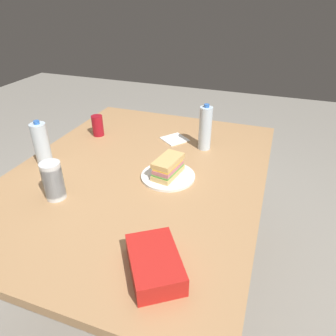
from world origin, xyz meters
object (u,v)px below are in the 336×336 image
object	(u,v)px
plastic_cup_stack	(53,181)
water_bottle_spare	(41,143)
paper_plate	(168,176)
water_bottle_tall	(205,128)
chip_bag	(155,263)
dining_table	(139,186)
sandwich	(168,167)
soda_can_red	(98,126)

from	to	relation	value
plastic_cup_stack	water_bottle_spare	world-z (taller)	water_bottle_spare
paper_plate	plastic_cup_stack	xyz separation A→B (m)	(-0.31, 0.39, 0.08)
water_bottle_tall	plastic_cup_stack	bearing A→B (deg)	143.92
water_bottle_tall	water_bottle_spare	size ratio (longest dim) A/B	1.13
chip_bag	water_bottle_tall	distance (m)	0.89
dining_table	chip_bag	distance (m)	0.63
paper_plate	water_bottle_spare	distance (m)	0.65
paper_plate	water_bottle_spare	xyz separation A→B (m)	(-0.07, 0.64, 0.10)
chip_bag	water_bottle_tall	size ratio (longest dim) A/B	0.91
dining_table	water_bottle_spare	world-z (taller)	water_bottle_spare
sandwich	chip_bag	world-z (taller)	sandwich
chip_bag	water_bottle_spare	xyz separation A→B (m)	(0.47, 0.79, 0.07)
paper_plate	chip_bag	distance (m)	0.56
dining_table	water_bottle_spare	xyz separation A→B (m)	(-0.07, 0.49, 0.19)
water_bottle_tall	water_bottle_spare	xyz separation A→B (m)	(-0.42, 0.73, -0.01)
dining_table	plastic_cup_stack	bearing A→B (deg)	142.25
dining_table	water_bottle_spare	size ratio (longest dim) A/B	6.83
sandwich	water_bottle_spare	world-z (taller)	water_bottle_spare
sandwich	plastic_cup_stack	bearing A→B (deg)	128.65
paper_plate	soda_can_red	xyz separation A→B (m)	(0.31, 0.55, 0.05)
dining_table	paper_plate	world-z (taller)	paper_plate
paper_plate	water_bottle_spare	world-z (taller)	water_bottle_spare
dining_table	chip_bag	size ratio (longest dim) A/B	6.65
chip_bag	plastic_cup_stack	xyz separation A→B (m)	(0.23, 0.54, 0.05)
paper_plate	plastic_cup_stack	size ratio (longest dim) A/B	1.52
paper_plate	water_bottle_tall	bearing A→B (deg)	-13.93
water_bottle_tall	water_bottle_spare	world-z (taller)	water_bottle_tall
dining_table	water_bottle_tall	xyz separation A→B (m)	(0.35, -0.24, 0.20)
soda_can_red	chip_bag	size ratio (longest dim) A/B	0.53
dining_table	sandwich	world-z (taller)	sandwich
plastic_cup_stack	water_bottle_spare	distance (m)	0.34
chip_bag	paper_plate	bearing A→B (deg)	161.28
sandwich	plastic_cup_stack	xyz separation A→B (m)	(-0.31, 0.39, 0.03)
paper_plate	soda_can_red	bearing A→B (deg)	61.08
water_bottle_spare	paper_plate	bearing A→B (deg)	-83.49
paper_plate	chip_bag	bearing A→B (deg)	-164.57
paper_plate	dining_table	bearing A→B (deg)	89.82
dining_table	plastic_cup_stack	size ratio (longest dim) A/B	9.16
dining_table	soda_can_red	distance (m)	0.52
paper_plate	soda_can_red	size ratio (longest dim) A/B	2.08
plastic_cup_stack	water_bottle_spare	xyz separation A→B (m)	(0.24, 0.25, 0.02)
chip_bag	plastic_cup_stack	size ratio (longest dim) A/B	1.38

